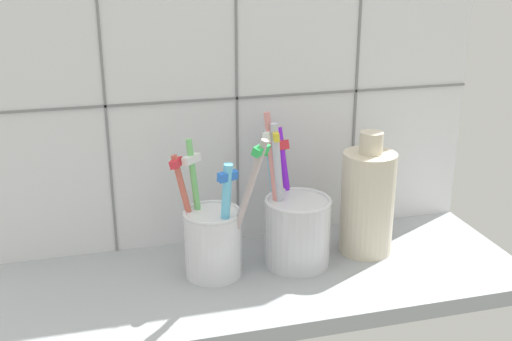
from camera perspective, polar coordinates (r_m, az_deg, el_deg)
counter_slab at (r=77.07cm, az=0.35°, el=-9.99°), size 64.00×22.00×2.00cm
tile_wall_back at (r=80.35cm, az=-1.91°, el=7.71°), size 64.00×2.20×45.00cm
toothbrush_cup_left at (r=74.81cm, az=-3.82°, el=-6.02°), size 10.51×8.87×17.72cm
toothbrush_cup_right at (r=77.50cm, az=3.54°, el=-4.90°), size 8.26×10.82×18.96cm
ceramic_vase at (r=80.70cm, az=9.95°, el=-2.70°), size 6.66×6.66×15.76cm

